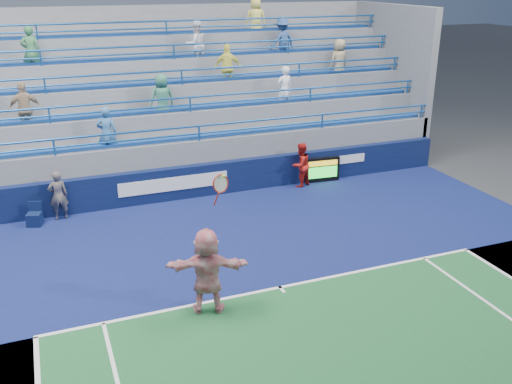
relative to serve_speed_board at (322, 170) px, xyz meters
name	(u,v)px	position (x,y,z in m)	size (l,w,h in m)	color
ground	(280,288)	(-4.34, -6.26, -0.45)	(120.00, 120.00, 0.00)	#333538
sponsor_wall	(203,180)	(-4.33, 0.24, 0.10)	(18.00, 0.32, 1.10)	#0A1339
bleacher_stand	(174,125)	(-4.34, 4.01, 1.09)	(18.00, 5.60, 6.13)	slate
serve_speed_board	(322,170)	(0.00, 0.00, 0.00)	(1.30, 0.25, 0.90)	black
judge_chair	(35,218)	(-9.65, -0.32, -0.22)	(0.50, 0.51, 0.71)	#0D193E
tennis_player	(207,271)	(-6.20, -6.57, 0.54)	(1.91, 1.10, 3.15)	white
line_judge	(58,196)	(-8.91, -0.11, 0.32)	(0.56, 0.37, 1.53)	#15173C
ball_girl	(301,165)	(-0.91, -0.13, 0.33)	(0.76, 0.59, 1.56)	red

